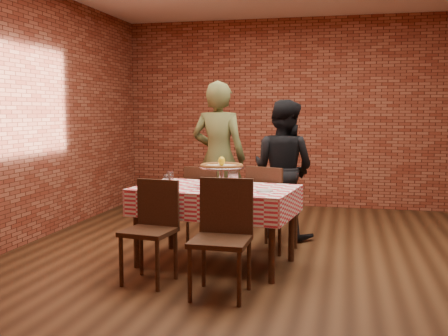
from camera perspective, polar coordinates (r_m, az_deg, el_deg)
The scene contains 19 objects.
ground at distance 5.49m, azimuth 5.22°, elevation -9.51°, with size 6.00×6.00×0.00m, color black.
back_wall at distance 8.27m, azimuth 8.18°, elevation 5.88°, with size 5.50×5.50×0.00m, color maroon.
table at distance 5.13m, azimuth -0.90°, elevation -6.30°, with size 1.48×0.89×0.75m, color #3C2316.
tablecloth at distance 5.08m, azimuth -0.91°, elevation -3.49°, with size 1.52×0.93×0.25m, color #D42F40, non-canonical shape.
pizza_stand at distance 5.04m, azimuth -0.26°, elevation -0.98°, with size 0.43×0.43×0.19m, color silver, non-canonical shape.
pizza at distance 5.03m, azimuth -0.26°, elevation 0.18°, with size 0.41×0.41×0.03m, color beige.
lemon at distance 5.03m, azimuth -0.26°, elevation 0.74°, with size 0.07×0.07×0.09m, color yellow.
water_glass_left at distance 5.09m, azimuth -6.14°, elevation -1.40°, with size 0.07×0.07×0.11m, color white.
water_glass_right at distance 5.40m, azimuth -5.83°, elevation -0.96°, with size 0.07×0.07×0.11m, color white.
side_plate at distance 4.80m, azimuth 4.39°, elevation -2.45°, with size 0.16×0.16×0.01m, color white.
sweetener_packet_a at distance 4.70m, azimuth 4.29°, elevation -2.67°, with size 0.05×0.04×0.01m, color white.
sweetener_packet_b at distance 4.70m, azimuth 5.26°, elevation -2.69°, with size 0.05×0.04×0.01m, color white.
condiment_caddy at distance 5.28m, azimuth 1.00°, elevation -0.93°, with size 0.10×0.08×0.14m, color silver.
chair_near_left at distance 4.61m, azimuth -8.14°, elevation -6.94°, with size 0.40×0.40×0.88m, color #3C2316, non-canonical shape.
chair_near_right at distance 4.24m, azimuth -0.40°, elevation -7.69°, with size 0.45×0.45×0.93m, color #3C2316, non-canonical shape.
chair_far_left at distance 5.98m, azimuth -1.80°, elevation -3.91°, with size 0.39×0.39×0.87m, color #3C2316, non-canonical shape.
chair_far_right at distance 5.67m, azimuth 5.29°, elevation -4.30°, with size 0.43×0.43×0.91m, color #3C2316, non-canonical shape.
diner_olive at distance 6.37m, azimuth -0.59°, elevation 1.09°, with size 0.67×0.44×1.84m, color #4F512A.
diner_black at distance 6.20m, azimuth 6.39°, elevation -0.13°, with size 0.78×0.61×1.61m, color black.
Camera 1 is at (0.71, -5.24, 1.48)m, focal length 42.36 mm.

